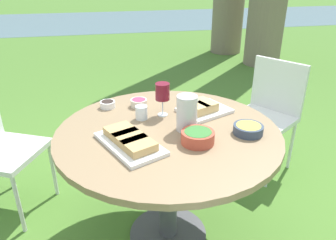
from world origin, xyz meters
TOP-DOWN VIEW (x-y plane):
  - ground_plane at (0.00, 0.00)m, footprint 40.00×40.00m
  - river_strip at (0.00, 8.82)m, footprint 40.00×4.15m
  - dining_table at (0.00, 0.00)m, footprint 1.21×1.21m
  - chair_far_back at (0.95, 0.64)m, footprint 0.59×0.60m
  - water_pitcher at (0.10, -0.02)m, footprint 0.12×0.11m
  - wine_glass at (0.01, 0.20)m, footprint 0.08×0.08m
  - platter_bread_main at (-0.22, -0.13)m, footprint 0.35×0.44m
  - platter_charcuterie at (0.25, 0.18)m, footprint 0.35×0.32m
  - bowl_fries at (0.41, -0.12)m, footprint 0.16×0.16m
  - bowl_salad at (0.12, -0.17)m, footprint 0.17×0.17m
  - bowl_olives at (-0.31, 0.38)m, footprint 0.09×0.09m
  - bowl_dip_red at (-0.11, 0.36)m, footprint 0.10×0.10m
  - cup_water_near at (-0.12, 0.17)m, footprint 0.07×0.07m

SIDE VIEW (x-z plane):
  - ground_plane at x=0.00m, z-range 0.00..0.00m
  - river_strip at x=0.00m, z-range 0.00..0.01m
  - chair_far_back at x=0.95m, z-range 0.08..0.97m
  - dining_table at x=0.00m, z-range 0.26..1.01m
  - bowl_olives at x=-0.31m, z-range 0.75..0.79m
  - bowl_dip_red at x=-0.11m, z-range 0.75..0.80m
  - bowl_fries at x=0.41m, z-range 0.75..0.80m
  - platter_bread_main at x=-0.22m, z-range 0.75..0.81m
  - platter_charcuterie at x=0.25m, z-range 0.74..0.81m
  - bowl_salad at x=0.12m, z-range 0.75..0.82m
  - cup_water_near at x=-0.12m, z-range 0.75..0.83m
  - water_pitcher at x=0.10m, z-range 0.75..0.95m
  - wine_glass at x=0.01m, z-range 0.79..0.99m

